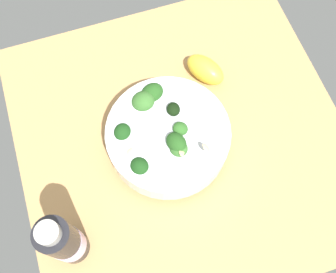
{
  "coord_description": "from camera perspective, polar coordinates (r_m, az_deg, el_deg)",
  "views": [
    {
      "loc": [
        11.42,
        25.83,
        69.51
      ],
      "look_at": [
        3.02,
        0.57,
        4.0
      ],
      "focal_mm": 42.78,
      "sensor_mm": 36.0,
      "label": 1
    }
  ],
  "objects": [
    {
      "name": "bowl_of_broccoli",
      "position": [
        0.71,
        -0.17,
        0.12
      ],
      "size": [
        21.74,
        21.74,
        8.74
      ],
      "color": "white",
      "rests_on": "ground_plane"
    },
    {
      "name": "bottle_tall",
      "position": [
        0.65,
        -14.6,
        -14.31
      ],
      "size": [
        5.34,
        5.34,
        17.05
      ],
      "color": "black",
      "rests_on": "ground_plane"
    },
    {
      "name": "lemon_wedge",
      "position": [
        0.79,
        5.33,
        9.47
      ],
      "size": [
        8.23,
        9.41,
        4.69
      ],
      "primitive_type": "ellipsoid",
      "rotation": [
        0.0,
        0.0,
        2.13
      ],
      "color": "yellow",
      "rests_on": "ground_plane"
    },
    {
      "name": "ground_plane",
      "position": [
        0.77,
        2.01,
        -0.55
      ],
      "size": [
        60.42,
        60.42,
        3.24
      ],
      "primitive_type": "cube",
      "color": "tan"
    }
  ]
}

